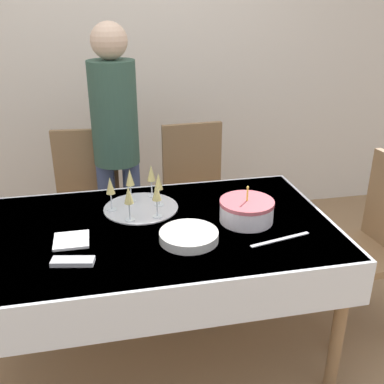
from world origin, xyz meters
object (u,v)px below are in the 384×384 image
(dining_chair_far_left, at_px, (87,201))
(champagne_tray, at_px, (140,195))
(birthday_cake, at_px, (246,211))
(person_standing, at_px, (115,133))
(plate_stack_main, at_px, (189,236))
(dining_chair_far_right, at_px, (196,192))
(dining_chair_right_end, at_px, (371,239))

(dining_chair_far_left, xyz_separation_m, champagne_tray, (0.28, -0.61, 0.28))
(birthday_cake, height_order, champagne_tray, same)
(champagne_tray, xyz_separation_m, person_standing, (-0.08, 0.63, 0.15))
(champagne_tray, relative_size, plate_stack_main, 1.44)
(dining_chair_far_right, bearing_deg, birthday_cake, -86.29)
(dining_chair_far_left, relative_size, birthday_cake, 3.79)
(champagne_tray, bearing_deg, plate_stack_main, -64.72)
(dining_chair_right_end, bearing_deg, birthday_cake, -176.75)
(dining_chair_far_right, distance_m, plate_stack_main, 1.03)
(champagne_tray, bearing_deg, dining_chair_right_end, -9.40)
(plate_stack_main, bearing_deg, person_standing, 104.23)
(dining_chair_far_right, distance_m, birthday_cake, 0.88)
(dining_chair_far_left, relative_size, champagne_tray, 2.60)
(person_standing, bearing_deg, dining_chair_right_end, -32.83)
(dining_chair_far_right, distance_m, champagne_tray, 0.79)
(dining_chair_far_right, distance_m, dining_chair_right_end, 1.12)
(champagne_tray, height_order, person_standing, person_standing)
(dining_chair_far_left, distance_m, dining_chair_right_end, 1.69)
(birthday_cake, relative_size, plate_stack_main, 0.99)
(birthday_cake, height_order, plate_stack_main, birthday_cake)
(birthday_cake, relative_size, champagne_tray, 0.69)
(dining_chair_far_right, relative_size, person_standing, 0.61)
(plate_stack_main, height_order, person_standing, person_standing)
(plate_stack_main, distance_m, person_standing, 1.04)
(dining_chair_far_left, height_order, champagne_tray, dining_chair_far_left)
(dining_chair_far_right, xyz_separation_m, birthday_cake, (0.05, -0.85, 0.26))
(plate_stack_main, bearing_deg, dining_chair_far_right, 75.62)
(dining_chair_right_end, height_order, plate_stack_main, dining_chair_right_end)
(dining_chair_right_end, relative_size, person_standing, 0.61)
(birthday_cake, bearing_deg, plate_stack_main, -157.37)
(dining_chair_far_left, distance_m, dining_chair_far_right, 0.71)
(dining_chair_far_left, distance_m, champagne_tray, 0.72)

